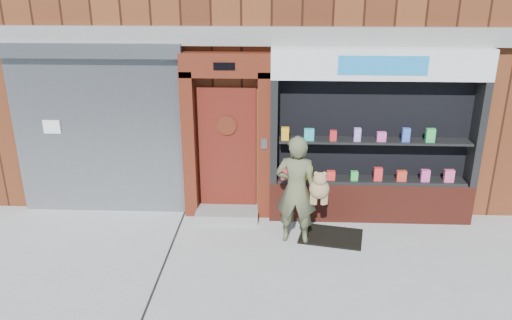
{
  "coord_description": "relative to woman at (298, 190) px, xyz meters",
  "views": [
    {
      "loc": [
        0.11,
        -6.28,
        4.06
      ],
      "look_at": [
        -0.21,
        1.0,
        1.37
      ],
      "focal_mm": 35.0,
      "sensor_mm": 36.0,
      "label": 1
    }
  ],
  "objects": [
    {
      "name": "pharmacy_bay",
      "position": [
        1.29,
        0.88,
        0.47
      ],
      "size": [
        3.5,
        0.41,
        3.0
      ],
      "color": "maroon",
      "rests_on": "ground"
    },
    {
      "name": "woman",
      "position": [
        0.0,
        0.0,
        0.0
      ],
      "size": [
        0.87,
        0.53,
        1.79
      ],
      "color": "#575B3C",
      "rests_on": "ground"
    },
    {
      "name": "red_door_bay",
      "position": [
        -1.21,
        0.93,
        0.55
      ],
      "size": [
        1.52,
        0.58,
        2.9
      ],
      "color": "#4E190D",
      "rests_on": "ground"
    },
    {
      "name": "doormat",
      "position": [
        0.58,
        0.14,
        -0.89
      ],
      "size": [
        1.13,
        0.89,
        0.03
      ],
      "primitive_type": "cube",
      "rotation": [
        0.0,
        0.0,
        -0.2
      ],
      "color": "black",
      "rests_on": "ground"
    },
    {
      "name": "ground",
      "position": [
        -0.46,
        -0.93,
        -0.9
      ],
      "size": [
        80.0,
        80.0,
        0.0
      ],
      "primitive_type": "plane",
      "color": "#9E9E99",
      "rests_on": "ground"
    },
    {
      "name": "shutter_bay",
      "position": [
        -3.46,
        1.0,
        0.82
      ],
      "size": [
        3.1,
        0.3,
        3.04
      ],
      "color": "gray",
      "rests_on": "ground"
    }
  ]
}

